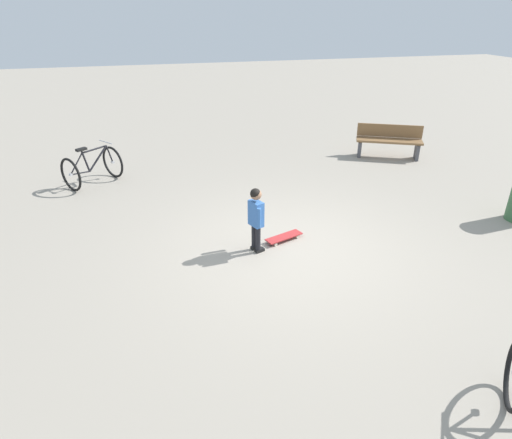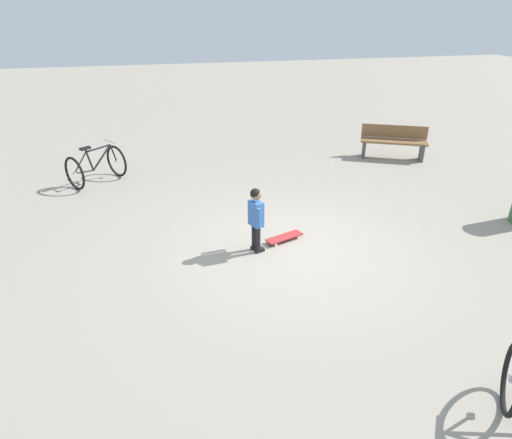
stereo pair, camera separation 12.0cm
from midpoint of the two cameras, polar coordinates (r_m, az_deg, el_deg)
The scene contains 5 objects.
ground_plane at distance 6.95m, azimuth 4.22°, elevation -3.91°, with size 50.00×50.00×0.00m, color #9E9384.
child_person at distance 6.59m, azimuth -0.51°, elevation 0.83°, with size 0.24×0.41×1.06m.
skateboard at distance 7.18m, azimuth 3.21°, elevation -2.30°, with size 0.68×0.40×0.07m.
bicycle_near at distance 10.01m, azimuth -20.96°, elevation 6.43°, with size 1.28×1.21×0.85m.
street_bench at distance 11.60m, azimuth 16.73°, elevation 9.86°, with size 1.63×1.11×0.80m.
Camera 1 is at (2.11, 5.64, 3.49)m, focal length 30.54 mm.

